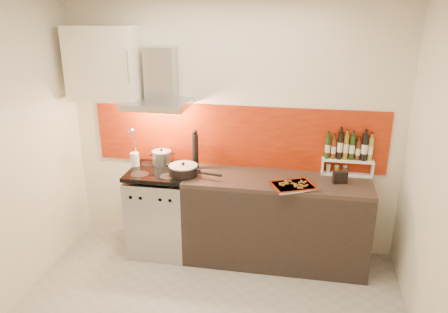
% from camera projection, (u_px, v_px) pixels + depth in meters
% --- Properties ---
extents(back_wall, '(3.40, 0.02, 2.60)m').
position_uv_depth(back_wall, '(232.00, 128.00, 4.46)').
color(back_wall, silver).
rests_on(back_wall, ground).
extents(backsplash, '(3.00, 0.02, 0.64)m').
position_uv_depth(backsplash, '(236.00, 136.00, 4.47)').
color(backsplash, maroon).
rests_on(backsplash, back_wall).
extents(range_stove, '(0.60, 0.60, 0.91)m').
position_uv_depth(range_stove, '(161.00, 211.00, 4.58)').
color(range_stove, '#B7B7BA').
rests_on(range_stove, ground).
extents(counter, '(1.80, 0.60, 0.90)m').
position_uv_depth(counter, '(276.00, 220.00, 4.38)').
color(counter, black).
rests_on(counter, ground).
extents(range_hood, '(0.62, 0.50, 0.61)m').
position_uv_depth(range_hood, '(159.00, 86.00, 4.28)').
color(range_hood, '#B7B7BA').
rests_on(range_hood, back_wall).
extents(upper_cabinet, '(0.70, 0.35, 0.72)m').
position_uv_depth(upper_cabinet, '(104.00, 63.00, 4.29)').
color(upper_cabinet, white).
rests_on(upper_cabinet, back_wall).
extents(stock_pot, '(0.20, 0.20, 0.17)m').
position_uv_depth(stock_pot, '(162.00, 158.00, 4.56)').
color(stock_pot, '#B7B7BA').
rests_on(stock_pot, range_stove).
extents(saute_pan, '(0.54, 0.28, 0.13)m').
position_uv_depth(saute_pan, '(184.00, 170.00, 4.29)').
color(saute_pan, black).
rests_on(saute_pan, range_stove).
extents(utensil_jar, '(0.09, 0.14, 0.43)m').
position_uv_depth(utensil_jar, '(134.00, 155.00, 4.49)').
color(utensil_jar, silver).
rests_on(utensil_jar, range_stove).
extents(pepper_mill, '(0.06, 0.06, 0.41)m').
position_uv_depth(pepper_mill, '(195.00, 150.00, 4.44)').
color(pepper_mill, black).
rests_on(pepper_mill, counter).
extents(step_shelf, '(0.50, 0.14, 0.44)m').
position_uv_depth(step_shelf, '(348.00, 155.00, 4.27)').
color(step_shelf, white).
rests_on(step_shelf, counter).
extents(caddy_box, '(0.14, 0.09, 0.11)m').
position_uv_depth(caddy_box, '(340.00, 177.00, 4.11)').
color(caddy_box, black).
rests_on(caddy_box, counter).
extents(baking_tray, '(0.49, 0.45, 0.03)m').
position_uv_depth(baking_tray, '(293.00, 186.00, 4.04)').
color(baking_tray, silver).
rests_on(baking_tray, counter).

